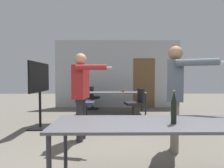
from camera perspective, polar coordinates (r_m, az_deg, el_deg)
The scene contains 11 objects.
back_wall at distance 7.34m, azimuth 2.13°, elevation 3.21°, with size 5.21×0.12×2.80m.
conference_table_near at distance 2.12m, azimuth 13.35°, elevation -13.59°, with size 2.31×0.74×0.74m.
conference_table_far at distance 6.20m, azimuth 0.60°, elevation -3.15°, with size 2.25×0.83×0.74m.
tv_screen at distance 4.67m, azimuth -22.54°, elevation -0.89°, with size 0.44×1.16×1.62m.
person_right_polo at distance 3.51m, azimuth -9.92°, elevation -1.21°, with size 0.76×0.70×1.73m.
person_left_plaid at distance 3.14m, azimuth 20.17°, elevation -1.17°, with size 0.74×0.81×1.78m.
office_chair_far_right at distance 6.92m, azimuth -6.81°, elevation -4.78°, with size 0.64×0.67×0.91m.
office_chair_mid_tucked at distance 5.53m, azimuth 7.61°, elevation -6.55°, with size 0.60×0.55×0.91m.
office_chair_side_rolled at distance 5.43m, azimuth -9.14°, elevation -6.51°, with size 0.56×0.52×0.93m.
beer_bottle at distance 2.07m, azimuth 19.53°, elevation -7.40°, with size 0.06×0.06×0.37m.
drink_cup at distance 6.13m, azimuth 3.62°, elevation -2.28°, with size 0.08×0.08×0.09m.
Camera 1 is at (-0.31, -1.50, 1.25)m, focal length 28.00 mm.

